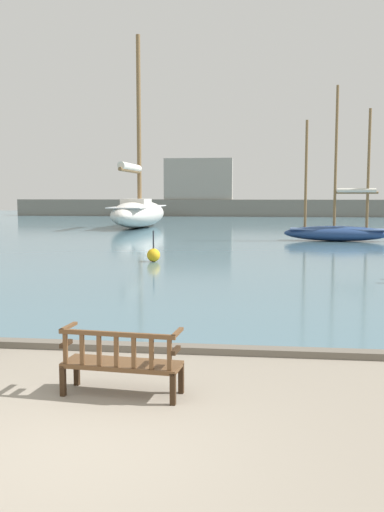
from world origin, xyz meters
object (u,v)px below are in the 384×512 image
at_px(sailboat_nearest_starboard, 139,211).
at_px(sailboat_mid_starboard, 337,229).
at_px(channel_buoy, 154,255).
at_px(park_bench, 121,362).

relative_size(sailboat_nearest_starboard, sailboat_mid_starboard, 1.74).
height_order(sailboat_nearest_starboard, channel_buoy, sailboat_nearest_starboard).
bearing_deg(channel_buoy, park_bench, -80.91).
distance_m(sailboat_nearest_starboard, sailboat_mid_starboard, 18.39).
height_order(sailboat_nearest_starboard, sailboat_mid_starboard, sailboat_nearest_starboard).
relative_size(park_bench, sailboat_nearest_starboard, 0.11).
height_order(park_bench, channel_buoy, channel_buoy).
height_order(park_bench, sailboat_nearest_starboard, sailboat_nearest_starboard).
bearing_deg(channel_buoy, sailboat_nearest_starboard, 103.64).
bearing_deg(sailboat_nearest_starboard, park_bench, -78.11).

